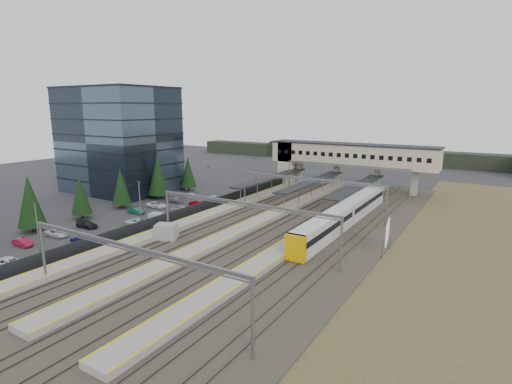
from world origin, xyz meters
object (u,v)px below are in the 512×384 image
Objects in this scene: office_building at (119,140)px; relay_cabin_far at (156,219)px; footbridge at (340,156)px; train at (345,215)px; relay_cabin_near at (166,232)px; billboard at (388,233)px.

relay_cabin_far is at bearing -30.60° from office_building.
footbridge reaches higher than train.
footbridge reaches higher than relay_cabin_far.
train is at bearing 45.44° from relay_cabin_near.
footbridge is 45.97m from billboard.
relay_cabin_far is 0.06× the size of train.
train is (20.53, 20.85, 0.72)m from relay_cabin_near.
train reaches higher than relay_cabin_near.
office_building is 43.10m from relay_cabin_near.
relay_cabin_far is 0.45× the size of billboard.
relay_cabin_far is 37.80m from billboard.
train is at bearing 28.83° from relay_cabin_far.
relay_cabin_far is at bearing -170.58° from billboard.
billboard is (29.71, 11.59, 1.71)m from relay_cabin_near.
train is (28.06, 15.45, 1.02)m from relay_cabin_far.
relay_cabin_near is at bearing -31.73° from office_building.
office_building is 66.63m from billboard.
office_building is 0.60× the size of footbridge.
office_building is at bearing 170.98° from billboard.
relay_cabin_far is at bearing 144.31° from relay_cabin_near.
office_building is at bearing 148.27° from relay_cabin_near.
billboard is (21.48, -40.34, -4.95)m from footbridge.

